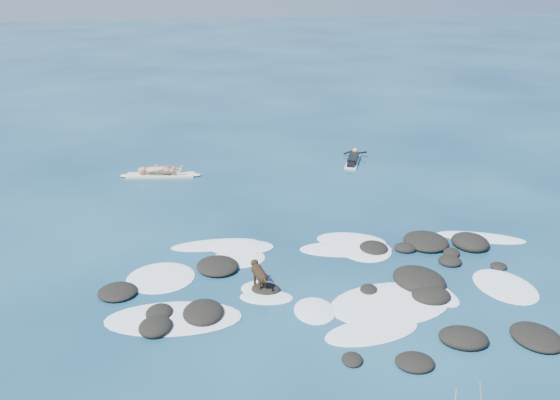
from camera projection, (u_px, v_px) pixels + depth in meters
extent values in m
plane|color=#0A2642|center=(311.00, 274.00, 19.14)|extent=(160.00, 160.00, 0.00)
ellipsoid|color=black|center=(159.00, 313.00, 16.94)|extent=(0.89, 1.01, 0.31)
ellipsoid|color=black|center=(352.00, 360.00, 15.05)|extent=(0.62, 0.70, 0.18)
ellipsoid|color=black|center=(156.00, 327.00, 16.29)|extent=(1.10, 1.18, 0.36)
ellipsoid|color=black|center=(405.00, 248.00, 20.66)|extent=(0.87, 0.81, 0.29)
ellipsoid|color=black|center=(464.00, 338.00, 15.79)|extent=(1.53, 1.38, 0.40)
ellipsoid|color=black|center=(218.00, 266.00, 19.45)|extent=(1.72, 1.77, 0.34)
ellipsoid|color=black|center=(369.00, 290.00, 18.17)|extent=(0.69, 0.79, 0.17)
ellipsoid|color=black|center=(266.00, 289.00, 18.16)|extent=(1.06, 0.97, 0.25)
ellipsoid|color=black|center=(536.00, 337.00, 15.86)|extent=(1.56, 1.72, 0.33)
ellipsoid|color=black|center=(451.00, 253.00, 20.37)|extent=(0.76, 0.84, 0.22)
ellipsoid|color=black|center=(426.00, 241.00, 21.08)|extent=(1.61, 1.72, 0.38)
ellipsoid|color=black|center=(450.00, 261.00, 19.80)|extent=(0.93, 0.94, 0.27)
ellipsoid|color=black|center=(431.00, 295.00, 17.77)|extent=(1.19, 1.09, 0.38)
ellipsoid|color=black|center=(415.00, 362.00, 14.92)|extent=(1.13, 1.05, 0.26)
ellipsoid|color=black|center=(118.00, 292.00, 18.00)|extent=(1.24, 1.23, 0.29)
ellipsoid|color=black|center=(203.00, 312.00, 16.93)|extent=(1.21, 1.40, 0.38)
ellipsoid|color=black|center=(374.00, 248.00, 20.70)|extent=(1.02, 1.13, 0.26)
ellipsoid|color=black|center=(470.00, 242.00, 20.96)|extent=(1.48, 1.60, 0.49)
ellipsoid|color=black|center=(419.00, 280.00, 18.58)|extent=(1.92, 2.11, 0.46)
ellipsoid|color=black|center=(499.00, 266.00, 19.52)|extent=(0.52, 0.52, 0.18)
ellipsoid|color=white|center=(216.00, 245.00, 21.02)|extent=(3.04, 1.01, 0.12)
ellipsoid|color=white|center=(161.00, 278.00, 18.91)|extent=(2.59, 2.52, 0.12)
ellipsoid|color=white|center=(241.00, 247.00, 20.86)|extent=(2.30, 1.31, 0.12)
ellipsoid|color=white|center=(315.00, 311.00, 17.16)|extent=(1.17, 1.47, 0.12)
ellipsoid|color=white|center=(481.00, 238.00, 21.56)|extent=(3.13, 1.94, 0.12)
ellipsoid|color=white|center=(431.00, 291.00, 18.19)|extent=(1.69, 2.33, 0.12)
ellipsoid|color=white|center=(391.00, 303.00, 17.52)|extent=(3.89, 2.82, 0.12)
ellipsoid|color=white|center=(505.00, 286.00, 18.42)|extent=(2.06, 2.53, 0.12)
ellipsoid|color=white|center=(346.00, 249.00, 20.72)|extent=(3.24, 1.60, 0.12)
ellipsoid|color=white|center=(351.00, 241.00, 21.32)|extent=(2.71, 2.08, 0.12)
ellipsoid|color=white|center=(372.00, 331.00, 16.23)|extent=(2.83, 1.67, 0.12)
ellipsoid|color=white|center=(174.00, 318.00, 16.81)|extent=(3.85, 2.03, 0.12)
ellipsoid|color=white|center=(239.00, 258.00, 20.12)|extent=(1.80, 1.55, 0.12)
ellipsoid|color=white|center=(364.00, 249.00, 20.75)|extent=(1.94, 2.21, 0.12)
ellipsoid|color=white|center=(267.00, 297.00, 17.83)|extent=(1.69, 1.16, 0.12)
ellipsoid|color=white|center=(260.00, 288.00, 18.33)|extent=(1.10, 0.90, 0.12)
cube|color=beige|center=(161.00, 175.00, 27.47)|extent=(3.01, 0.96, 0.10)
ellipsoid|color=beige|center=(194.00, 175.00, 27.51)|extent=(0.63, 0.40, 0.11)
ellipsoid|color=beige|center=(127.00, 176.00, 27.42)|extent=(0.63, 0.40, 0.11)
imported|color=tan|center=(159.00, 153.00, 27.09)|extent=(0.54, 0.75, 1.93)
cube|color=white|center=(353.00, 161.00, 29.30)|extent=(1.31, 2.32, 0.08)
ellipsoid|color=white|center=(355.00, 154.00, 30.34)|extent=(0.44, 0.56, 0.09)
cube|color=black|center=(353.00, 158.00, 29.25)|extent=(0.89, 1.46, 0.23)
sphere|color=tan|center=(355.00, 151.00, 29.94)|extent=(0.31, 0.31, 0.24)
cylinder|color=black|center=(349.00, 152.00, 30.19)|extent=(0.58, 0.11, 0.26)
cylinder|color=black|center=(361.00, 153.00, 30.07)|extent=(0.48, 0.47, 0.26)
cube|color=black|center=(351.00, 164.00, 28.55)|extent=(0.54, 0.66, 0.15)
cylinder|color=black|center=(260.00, 274.00, 18.05)|extent=(0.43, 0.68, 0.31)
sphere|color=black|center=(257.00, 269.00, 18.30)|extent=(0.38, 0.38, 0.32)
sphere|color=black|center=(263.00, 278.00, 17.80)|extent=(0.34, 0.34, 0.29)
sphere|color=black|center=(255.00, 263.00, 18.42)|extent=(0.27, 0.27, 0.23)
cone|color=black|center=(253.00, 262.00, 18.54)|extent=(0.15, 0.16, 0.12)
cone|color=black|center=(253.00, 261.00, 18.35)|extent=(0.12, 0.10, 0.11)
cone|color=black|center=(257.00, 260.00, 18.39)|extent=(0.12, 0.10, 0.11)
cylinder|color=black|center=(255.00, 281.00, 18.33)|extent=(0.09, 0.09, 0.42)
cylinder|color=black|center=(260.00, 280.00, 18.39)|extent=(0.09, 0.09, 0.42)
cylinder|color=black|center=(260.00, 288.00, 17.95)|extent=(0.09, 0.09, 0.42)
cylinder|color=black|center=(265.00, 287.00, 18.00)|extent=(0.09, 0.09, 0.42)
cylinder|color=black|center=(265.00, 279.00, 17.65)|extent=(0.11, 0.31, 0.18)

